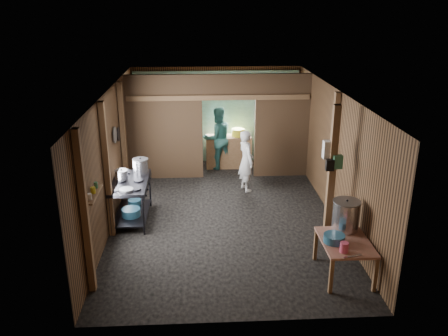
{
  "coord_description": "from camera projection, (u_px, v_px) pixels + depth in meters",
  "views": [
    {
      "loc": [
        -0.48,
        -8.84,
        4.26
      ],
      "look_at": [
        0.0,
        -0.2,
        1.1
      ],
      "focal_mm": 37.07,
      "sensor_mm": 36.0,
      "label": 1
    }
  ],
  "objects": [
    {
      "name": "frying_pan",
      "position": [
        126.0,
        190.0,
        8.74
      ],
      "size": [
        0.44,
        0.55,
        0.06
      ],
      "primitive_type": null,
      "rotation": [
        0.0,
        0.0,
        0.41
      ],
      "color": "slate",
      "rests_on": "gas_range"
    },
    {
      "name": "post_right",
      "position": [
        332.0,
        157.0,
        9.25
      ],
      "size": [
        0.1,
        0.12,
        2.6
      ],
      "primitive_type": "cube",
      "color": "brown",
      "rests_on": "floor"
    },
    {
      "name": "stove_pot_med",
      "position": [
        122.0,
        175.0,
        9.25
      ],
      "size": [
        0.27,
        0.27,
        0.23
      ],
      "primitive_type": null,
      "rotation": [
        0.0,
        0.0,
        0.02
      ],
      "color": "silver",
      "rests_on": "gas_range"
    },
    {
      "name": "wall_shelf",
      "position": [
        93.0,
        194.0,
        7.21
      ],
      "size": [
        0.14,
        0.8,
        0.03
      ],
      "primitive_type": "cube",
      "color": "brown",
      "rests_on": "wall_left"
    },
    {
      "name": "red_cup",
      "position": [
        217.0,
        134.0,
        12.23
      ],
      "size": [
        0.11,
        0.11,
        0.13
      ],
      "primitive_type": "cylinder",
      "color": "#CE3400",
      "rests_on": "back_counter"
    },
    {
      "name": "bag_green",
      "position": [
        338.0,
        162.0,
        8.05
      ],
      "size": [
        0.16,
        0.12,
        0.24
      ],
      "primitive_type": "cube",
      "color": "#357552",
      "rests_on": "post_free"
    },
    {
      "name": "partition_left",
      "position": [
        165.0,
        128.0,
        11.32
      ],
      "size": [
        1.85,
        0.1,
        2.6
      ],
      "primitive_type": "cube",
      "color": "#452F18",
      "rests_on": "floor"
    },
    {
      "name": "pan_lid_big",
      "position": [
        115.0,
        135.0,
        9.47
      ],
      "size": [
        0.03,
        0.34,
        0.34
      ],
      "primitive_type": "cylinder",
      "rotation": [
        0.0,
        1.57,
        0.0
      ],
      "color": "slate",
      "rests_on": "wall_left"
    },
    {
      "name": "jar_white",
      "position": [
        90.0,
        197.0,
        6.95
      ],
      "size": [
        0.07,
        0.07,
        0.1
      ],
      "primitive_type": "cylinder",
      "color": "silver",
      "rests_on": "wall_shelf"
    },
    {
      "name": "partition_right",
      "position": [
        282.0,
        126.0,
        11.47
      ],
      "size": [
        1.35,
        0.1,
        2.6
      ],
      "primitive_type": "cube",
      "color": "#452F18",
      "rests_on": "floor"
    },
    {
      "name": "turquoise_panel",
      "position": [
        217.0,
        117.0,
        12.57
      ],
      "size": [
        4.4,
        0.06,
        2.5
      ],
      "primitive_type": "cube",
      "color": "#84B3AF",
      "rests_on": "wall_back"
    },
    {
      "name": "jar_yellow",
      "position": [
        93.0,
        190.0,
        7.19
      ],
      "size": [
        0.08,
        0.08,
        0.1
      ],
      "primitive_type": "cylinder",
      "color": "gold",
      "rests_on": "wall_shelf"
    },
    {
      "name": "blue_tub_back",
      "position": [
        134.0,
        202.0,
        9.79
      ],
      "size": [
        0.27,
        0.27,
        0.11
      ],
      "primitive_type": "cylinder",
      "color": "#265671",
      "rests_on": "gas_range"
    },
    {
      "name": "yellow_tub",
      "position": [
        238.0,
        132.0,
        12.24
      ],
      "size": [
        0.35,
        0.35,
        0.2
      ],
      "primitive_type": "cylinder",
      "color": "gold",
      "rests_on": "back_counter"
    },
    {
      "name": "wash_basin",
      "position": [
        334.0,
        238.0,
        7.35
      ],
      "size": [
        0.39,
        0.39,
        0.13
      ],
      "primitive_type": "cylinder",
      "rotation": [
        0.0,
        0.0,
        -0.16
      ],
      "color": "#265671",
      "rests_on": "prep_table"
    },
    {
      "name": "post_free",
      "position": [
        331.0,
        177.0,
        8.21
      ],
      "size": [
        0.12,
        0.12,
        2.6
      ],
      "primitive_type": "cube",
      "color": "brown",
      "rests_on": "floor"
    },
    {
      "name": "wall_back",
      "position": [
        216.0,
        115.0,
        12.61
      ],
      "size": [
        4.5,
        0.0,
        2.6
      ],
      "primitive_type": "cube",
      "color": "brown",
      "rests_on": "ground"
    },
    {
      "name": "worker_back",
      "position": [
        218.0,
        138.0,
        12.16
      ],
      "size": [
        0.98,
        0.88,
        1.66
      ],
      "primitive_type": "imported",
      "rotation": [
        0.0,
        0.0,
        3.51
      ],
      "color": "#2D6861",
      "rests_on": "floor"
    },
    {
      "name": "post_left_c",
      "position": [
        123.0,
        140.0,
        10.34
      ],
      "size": [
        0.1,
        0.12,
        2.6
      ],
      "primitive_type": "cube",
      "color": "brown",
      "rests_on": "floor"
    },
    {
      "name": "back_counter",
      "position": [
        229.0,
        151.0,
        12.41
      ],
      "size": [
        1.2,
        0.5,
        0.85
      ],
      "primitive_type": "cube",
      "color": "brown",
      "rests_on": "floor"
    },
    {
      "name": "partition_header",
      "position": [
        229.0,
        87.0,
        11.06
      ],
      "size": [
        1.3,
        0.1,
        0.6
      ],
      "primitive_type": "cube",
      "color": "#452F18",
      "rests_on": "wall_back"
    },
    {
      "name": "post_left_a",
      "position": [
        85.0,
        214.0,
        6.78
      ],
      "size": [
        0.1,
        0.12,
        2.6
      ],
      "primitive_type": "cube",
      "color": "brown",
      "rests_on": "floor"
    },
    {
      "name": "blue_tub_front",
      "position": [
        131.0,
        212.0,
        9.27
      ],
      "size": [
        0.38,
        0.38,
        0.16
      ],
      "primitive_type": "cylinder",
      "color": "#265671",
      "rests_on": "gas_range"
    },
    {
      "name": "pink_bucket",
      "position": [
        344.0,
        247.0,
        7.05
      ],
      "size": [
        0.14,
        0.14,
        0.16
      ],
      "primitive_type": "cylinder",
      "rotation": [
        0.0,
        0.0,
        -0.07
      ],
      "color": "#D2486A",
      "rests_on": "prep_table"
    },
    {
      "name": "bag_white",
      "position": [
        329.0,
        150.0,
        8.11
      ],
      "size": [
        0.22,
        0.15,
        0.32
      ],
      "primitive_type": "cube",
      "color": "silver",
      "rests_on": "post_free"
    },
    {
      "name": "gas_range",
      "position": [
        131.0,
        201.0,
        9.36
      ],
      "size": [
        0.74,
        1.44,
        0.85
      ],
      "primitive_type": null,
      "color": "black",
      "rests_on": "floor"
    },
    {
      "name": "wall_clock",
      "position": [
        226.0,
        94.0,
        12.32
      ],
      "size": [
        0.2,
        0.03,
        0.2
      ],
      "primitive_type": "cylinder",
      "rotation": [
        1.57,
        0.0,
        0.0
      ],
      "color": "silver",
      "rests_on": "wall_back"
    },
    {
      "name": "cook",
      "position": [
        246.0,
        161.0,
        10.76
      ],
      "size": [
        0.5,
        0.62,
        1.45
      ],
      "primitive_type": "imported",
      "rotation": [
        0.0,
        0.0,
        1.91
      ],
      "color": "silver",
      "rests_on": "floor"
    },
    {
      "name": "pan_lid_small",
      "position": [
        118.0,
        134.0,
        9.88
      ],
      "size": [
        0.03,
        0.3,
        0.3
      ],
      "primitive_type": "cylinder",
      "rotation": [
        0.0,
        1.57,
        0.0
      ],
      "color": "black",
      "rests_on": "wall_left"
    },
    {
      "name": "knife",
      "position": [
        353.0,
        256.0,
        6.95
      ],
      "size": [
        0.3,
        0.1,
        0.01
      ],
      "primitive_type": "cube",
      "rotation": [
        0.0,
        0.0,
        0.22
      ],
      "color": "silver",
      "rests_on": "prep_table"
    },
    {
      "name": "bag_black",
      "position": [
        330.0,
        165.0,
        8.04
      ],
      "size": [
        0.14,
        0.1,
        0.2
      ],
      "primitive_type": "cube",
      "color": "black",
      "rests_on": "post_free"
    },
    {
      "name": "floor",
      "position": [
        223.0,
        214.0,
        9.77
      ],
      "size": [
        4.5,
        7.0,
        0.0
      ],
      "primitive_type": "cube",
      "color": "black",
      "rests_on": "ground"
    },
    {
      "name": "stove_pot_large",
      "position": [
        141.0,
        166.0,
        9.6
      ],
      "size": [
        0.38,
        0.38,
        0.33
      ],
      "primitive_type": null,
      "rotation": [
        0.0,
        0.0,
        0.18
      ],
      "color": "silver",
      "rests_on": "gas_range"
    },
    {
      "name": "cross_beam",
      "position": [
        219.0,
        97.0,
        11.09
      ],
      "size": [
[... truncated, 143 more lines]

